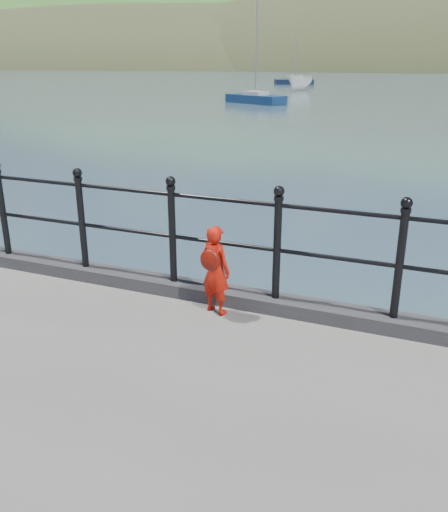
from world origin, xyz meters
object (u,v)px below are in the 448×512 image
at_px(launch_white, 300,82).
at_px(sailboat_left, 294,82).
at_px(child, 215,269).
at_px(railing, 223,230).
at_px(sailboat_port, 255,99).

bearing_deg(launch_white, sailboat_left, 121.29).
bearing_deg(child, sailboat_left, -57.90).
distance_m(railing, child, 0.44).
bearing_deg(child, launch_white, -58.70).
height_order(child, sailboat_left, sailboat_left).
bearing_deg(sailboat_left, sailboat_port, -108.69).
bearing_deg(sailboat_left, railing, -104.36).
relative_size(railing, launch_white, 3.72).
height_order(railing, child, railing).
relative_size(child, sailboat_port, 0.12).
bearing_deg(launch_white, sailboat_port, -71.91).
bearing_deg(railing, child, -82.90).
bearing_deg(launch_white, child, -62.39).
bearing_deg(railing, sailboat_left, 104.98).
xyz_separation_m(child, sailboat_port, (-13.53, 39.74, -1.15)).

